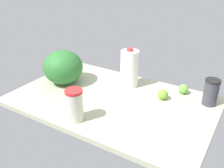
{
  "coord_description": "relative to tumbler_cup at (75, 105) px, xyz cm",
  "views": [
    {
      "loc": [
        -69.27,
        112.74,
        77.77
      ],
      "look_at": [
        0.0,
        0.0,
        13.0
      ],
      "focal_mm": 40.0,
      "sensor_mm": 36.0,
      "label": 1
    }
  ],
  "objects": [
    {
      "name": "lime_near_front",
      "position": [
        -39.41,
        -58.46,
        -5.69
      ],
      "size": [
        6.19,
        6.19,
        6.19
      ],
      "primitive_type": "sphere",
      "color": "#68A940",
      "rests_on": "countertop"
    },
    {
      "name": "countertop",
      "position": [
        -4.75,
        -29.0,
        -10.28
      ],
      "size": [
        120.0,
        76.0,
        3.0
      ],
      "primitive_type": "cube",
      "color": "#ABAF8E",
      "rests_on": "ground"
    },
    {
      "name": "shaker_bottle",
      "position": [
        -56.33,
        -53.46,
        -0.88
      ],
      "size": [
        8.56,
        8.56,
        15.72
      ],
      "color": "#383742",
      "rests_on": "countertop"
    },
    {
      "name": "milk_jug",
      "position": [
        -4.44,
        -50.75,
        3.47
      ],
      "size": [
        11.83,
        11.83,
        26.06
      ],
      "color": "white",
      "rests_on": "countertop"
    },
    {
      "name": "tumbler_cup",
      "position": [
        0.0,
        0.0,
        0.0
      ],
      "size": [
        9.15,
        9.15,
        17.48
      ],
      "color": "beige",
      "rests_on": "countertop"
    },
    {
      "name": "watermelon",
      "position": [
        35.22,
        -31.24,
        2.58
      ],
      "size": [
        26.5,
        26.5,
        22.71
      ],
      "primitive_type": "ellipsoid",
      "color": "#29682D",
      "rests_on": "countertop"
    },
    {
      "name": "lime_loose",
      "position": [
        -31.0,
        -44.72,
        -5.6
      ],
      "size": [
        6.36,
        6.36,
        6.36
      ],
      "primitive_type": "sphere",
      "color": "#6FAC31",
      "rests_on": "countertop"
    }
  ]
}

